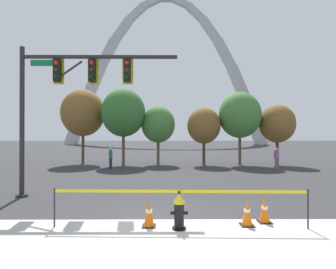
% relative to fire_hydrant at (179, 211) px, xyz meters
% --- Properties ---
extents(ground_plane, '(240.00, 240.00, 0.00)m').
position_rel_fire_hydrant_xyz_m(ground_plane, '(-0.36, 0.56, -0.47)').
color(ground_plane, '#333335').
extents(fire_hydrant, '(0.46, 0.48, 0.99)m').
position_rel_fire_hydrant_xyz_m(fire_hydrant, '(0.00, 0.00, 0.00)').
color(fire_hydrant, black).
rests_on(fire_hydrant, ground).
extents(caution_tape_barrier, '(6.72, 0.23, 1.05)m').
position_rel_fire_hydrant_xyz_m(caution_tape_barrier, '(0.02, 0.07, 0.27)').
color(caution_tape_barrier, '#232326').
rests_on(caution_tape_barrier, ground).
extents(traffic_cone_by_hydrant, '(0.36, 0.36, 0.73)m').
position_rel_fire_hydrant_xyz_m(traffic_cone_by_hydrant, '(-0.80, 0.18, -0.11)').
color(traffic_cone_by_hydrant, black).
rests_on(traffic_cone_by_hydrant, ground).
extents(traffic_cone_mid_sidewalk, '(0.36, 0.36, 0.73)m').
position_rel_fire_hydrant_xyz_m(traffic_cone_mid_sidewalk, '(1.85, 0.23, -0.11)').
color(traffic_cone_mid_sidewalk, black).
rests_on(traffic_cone_mid_sidewalk, ground).
extents(traffic_cone_curb_edge, '(0.36, 0.36, 0.73)m').
position_rel_fire_hydrant_xyz_m(traffic_cone_curb_edge, '(2.43, 0.49, -0.11)').
color(traffic_cone_curb_edge, black).
rests_on(traffic_cone_curb_edge, ground).
extents(traffic_signal_gantry, '(6.42, 0.44, 6.00)m').
position_rel_fire_hydrant_xyz_m(traffic_signal_gantry, '(-4.35, 3.55, 3.80)').
color(traffic_signal_gantry, '#232326').
rests_on(traffic_signal_gantry, ground).
extents(monument_arch, '(56.54, 2.83, 42.44)m').
position_rel_fire_hydrant_xyz_m(monument_arch, '(-0.36, 65.21, 18.31)').
color(monument_arch, '#B2B5BC').
rests_on(monument_arch, ground).
extents(tree_far_left, '(3.70, 3.70, 6.48)m').
position_rel_fire_hydrant_xyz_m(tree_far_left, '(-7.60, 15.56, 3.97)').
color(tree_far_left, brown).
rests_on(tree_far_left, ground).
extents(tree_left_mid, '(3.63, 3.63, 6.35)m').
position_rel_fire_hydrant_xyz_m(tree_left_mid, '(-3.90, 14.53, 3.88)').
color(tree_left_mid, brown).
rests_on(tree_left_mid, ground).
extents(tree_center_left, '(2.84, 2.84, 4.97)m').
position_rel_fire_hydrant_xyz_m(tree_center_left, '(-1.03, 15.05, 2.93)').
color(tree_center_left, brown).
rests_on(tree_center_left, ground).
extents(tree_center_right, '(2.75, 2.75, 4.81)m').
position_rel_fire_hydrant_xyz_m(tree_center_right, '(2.78, 14.49, 2.82)').
color(tree_center_right, '#473323').
rests_on(tree_center_right, ground).
extents(tree_right_mid, '(3.47, 3.47, 6.08)m').
position_rel_fire_hydrant_xyz_m(tree_right_mid, '(5.80, 14.56, 3.69)').
color(tree_right_mid, brown).
rests_on(tree_right_mid, ground).
extents(tree_far_right, '(2.88, 2.88, 5.03)m').
position_rel_fire_hydrant_xyz_m(tree_far_right, '(8.87, 14.43, 2.97)').
color(tree_far_right, '#473323').
rests_on(tree_far_right, ground).
extents(pedestrian_walking_left, '(0.32, 0.39, 1.59)m').
position_rel_fire_hydrant_xyz_m(pedestrian_walking_left, '(-4.41, 11.99, 0.35)').
color(pedestrian_walking_left, '#232847').
rests_on(pedestrian_walking_left, ground).
extents(pedestrian_standing_center, '(0.25, 0.37, 1.59)m').
position_rel_fire_hydrant_xyz_m(pedestrian_standing_center, '(7.41, 11.20, 0.35)').
color(pedestrian_standing_center, brown).
rests_on(pedestrian_standing_center, ground).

